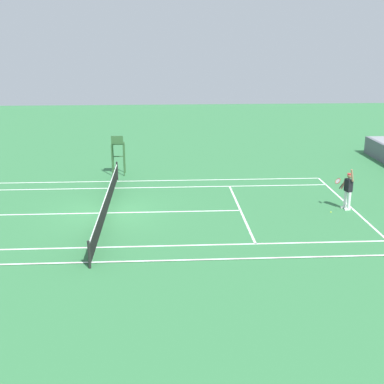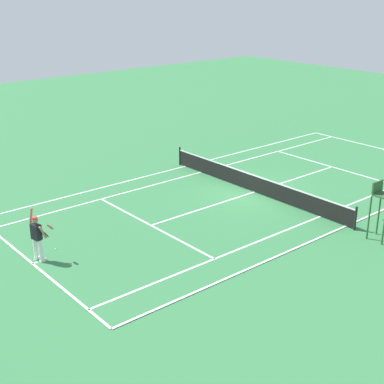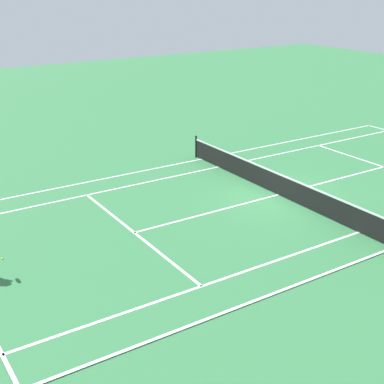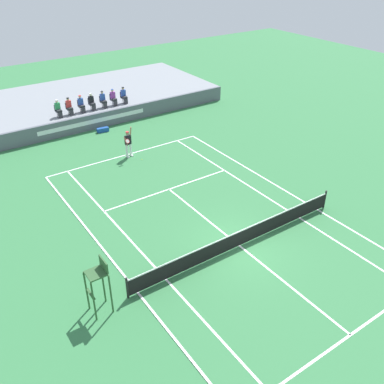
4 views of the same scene
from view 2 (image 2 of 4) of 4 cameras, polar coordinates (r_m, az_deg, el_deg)
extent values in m
plane|color=#337542|center=(28.25, 6.34, -0.05)|extent=(80.00, 80.00, 0.00)
cube|color=#337542|center=(28.25, 6.34, -0.03)|extent=(10.98, 23.78, 0.02)
cube|color=white|center=(21.92, -15.97, -7.05)|extent=(10.98, 0.10, 0.01)
cube|color=white|center=(25.08, 15.40, -3.39)|extent=(0.10, 23.78, 0.01)
cube|color=white|center=(32.05, -0.74, 2.63)|extent=(0.10, 23.78, 0.01)
cube|color=white|center=(25.80, 12.92, -2.47)|extent=(0.10, 23.78, 0.01)
cube|color=white|center=(31.04, 0.88, 2.03)|extent=(0.10, 23.78, 0.01)
cube|color=white|center=(24.33, -4.21, -3.42)|extent=(8.22, 0.10, 0.01)
cube|color=white|center=(32.95, 14.10, 2.51)|extent=(8.22, 0.10, 0.01)
cube|color=white|center=(28.25, 6.34, -0.01)|extent=(0.10, 12.80, 0.01)
cube|color=white|center=(21.95, -15.74, -6.98)|extent=(0.10, 0.20, 0.01)
cube|color=white|center=(37.30, 19.06, 4.09)|extent=(0.10, 0.20, 0.01)
cylinder|color=black|center=(24.66, 16.36, -2.61)|extent=(0.10, 0.10, 1.07)
cylinder|color=black|center=(32.23, -1.25, 3.69)|extent=(0.10, 0.10, 1.07)
cube|color=black|center=(28.09, 6.38, 0.86)|extent=(11.78, 0.02, 0.84)
cube|color=white|center=(27.95, 6.41, 1.67)|extent=(11.78, 0.03, 0.06)
cylinder|color=white|center=(22.01, -15.70, -5.63)|extent=(0.15, 0.15, 0.92)
cylinder|color=white|center=(21.78, -15.18, -5.87)|extent=(0.15, 0.15, 0.92)
cube|color=white|center=(22.22, -15.47, -6.53)|extent=(0.18, 0.30, 0.10)
cube|color=white|center=(21.99, -14.96, -6.78)|extent=(0.18, 0.30, 0.10)
cube|color=black|center=(21.58, -15.63, -3.94)|extent=(0.44, 0.32, 0.60)
sphere|color=#A37556|center=(21.39, -15.75, -2.79)|extent=(0.22, 0.22, 0.22)
cylinder|color=red|center=(21.36, -15.77, -2.57)|extent=(0.21, 0.21, 0.06)
cylinder|color=#A37556|center=(21.57, -16.13, -2.37)|extent=(0.13, 0.23, 0.61)
cylinder|color=#A37556|center=(21.43, -15.00, -3.99)|extent=(0.16, 0.34, 0.56)
cylinder|color=black|center=(21.52, -14.65, -4.23)|extent=(0.08, 0.19, 0.25)
torus|color=red|center=(21.48, -14.29, -3.48)|extent=(0.34, 0.26, 0.26)
cylinder|color=silver|center=(21.48, -14.29, -3.48)|extent=(0.30, 0.21, 0.22)
sphere|color=#D1E533|center=(22.79, -13.76, -5.69)|extent=(0.07, 0.07, 0.07)
cylinder|color=#2D562D|center=(23.49, 19.05, -2.99)|extent=(0.07, 0.07, 1.90)
cylinder|color=#2D562D|center=(24.38, 18.54, -2.07)|extent=(0.07, 0.07, 1.90)
cylinder|color=#2D562D|center=(23.82, 17.63, -2.50)|extent=(0.07, 0.07, 1.90)
cube|color=#2D562D|center=(23.59, 19.06, -0.33)|extent=(0.70, 0.70, 0.06)
cube|color=#2D562D|center=(23.66, 18.42, 0.51)|extent=(0.06, 0.70, 0.48)
camera|label=1|loc=(44.17, -18.86, 17.14)|focal=47.17mm
camera|label=3|loc=(6.63, 19.74, 2.85)|focal=50.71mm
camera|label=4|loc=(32.11, 39.97, 21.27)|focal=39.63mm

